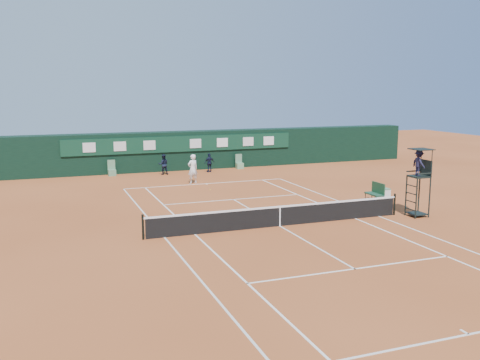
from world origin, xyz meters
The scene contains 14 objects.
ground centered at (0.00, 0.00, 0.00)m, with size 90.00×90.00×0.00m, color #B5582A.
court_lines centered at (0.00, 0.00, 0.01)m, with size 11.05×23.85×0.01m.
tennis_net centered at (0.00, 0.00, 0.51)m, with size 12.90×0.10×1.10m.
back_wall centered at (0.00, 18.74, 1.51)m, with size 40.00×1.65×3.00m.
linesman_chair_left centered at (-5.50, 17.48, 0.32)m, with size 0.55×0.50×1.15m.
linesman_chair_right centered at (4.50, 17.48, 0.32)m, with size 0.55×0.50×1.15m.
umpire_chair centered at (7.26, -0.66, 2.46)m, with size 0.96×0.95×3.42m.
player_bench centered at (7.36, 3.00, 0.60)m, with size 0.56×1.20×1.10m.
tennis_bag centered at (6.79, 1.22, 0.16)m, with size 0.37×0.84×0.31m, color black.
cooler centered at (8.21, 3.43, 0.33)m, with size 0.57×0.57×0.65m.
tennis_ball centered at (-0.42, 9.60, 0.03)m, with size 0.06×0.06×0.06m, color yellow.
player centered at (-0.79, 12.30, 0.99)m, with size 0.72×0.48×1.98m, color white.
ball_kid_left centered at (-1.82, 16.71, 0.76)m, with size 0.74×0.57×1.52m, color black.
ball_kid_right centered at (1.72, 16.59, 0.72)m, with size 0.85×0.35×1.44m, color black.
Camera 1 is at (-10.24, -22.09, 6.42)m, focal length 40.00 mm.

